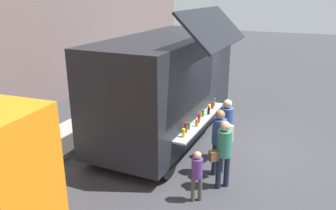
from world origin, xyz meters
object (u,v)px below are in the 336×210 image
object	(u,v)px
customer_front_ordering	(226,124)
customer_rear_waiting	(223,149)
food_truck_main	(167,84)
customer_mid_with_backpack	(220,136)
child_near_queue	(197,172)
trash_bin	(152,85)

from	to	relation	value
customer_front_ordering	customer_rear_waiting	distance (m)	1.44
food_truck_main	customer_mid_with_backpack	world-z (taller)	food_truck_main
customer_front_ordering	child_near_queue	bearing A→B (deg)	103.88
food_truck_main	customer_rear_waiting	xyz separation A→B (m)	(-2.09, -2.27, -0.70)
trash_bin	customer_front_ordering	bearing A→B (deg)	-134.89
food_truck_main	customer_rear_waiting	bearing A→B (deg)	-132.36
customer_mid_with_backpack	customer_rear_waiting	xyz separation A→B (m)	(-0.53, -0.22, -0.05)
child_near_queue	trash_bin	bearing A→B (deg)	-1.11
food_truck_main	customer_mid_with_backpack	bearing A→B (deg)	-126.98
customer_mid_with_backpack	customer_rear_waiting	size ratio (longest dim) A/B	1.02
customer_mid_with_backpack	child_near_queue	xyz separation A→B (m)	(-1.26, 0.12, -0.31)
child_near_queue	customer_mid_with_backpack	bearing A→B (deg)	-40.13
trash_bin	customer_front_ordering	world-z (taller)	customer_front_ordering
food_truck_main	customer_rear_waiting	size ratio (longest dim) A/B	3.64
customer_front_ordering	customer_mid_with_backpack	world-z (taller)	customer_mid_with_backpack
customer_front_ordering	child_near_queue	distance (m)	2.15
food_truck_main	child_near_queue	xyz separation A→B (m)	(-2.81, -1.92, -0.96)
customer_front_ordering	trash_bin	bearing A→B (deg)	-30.01
food_truck_main	customer_front_ordering	size ratio (longest dim) A/B	3.57
customer_front_ordering	customer_rear_waiting	bearing A→B (deg)	117.18
food_truck_main	child_near_queue	size ratio (longest dim) A/B	5.06
customer_rear_waiting	child_near_queue	world-z (taller)	customer_rear_waiting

